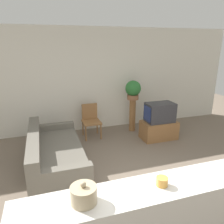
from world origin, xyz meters
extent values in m
plane|color=#756656|center=(0.00, 0.00, 0.00)|extent=(14.00, 14.00, 0.00)
cube|color=silver|center=(0.00, 3.43, 1.35)|extent=(9.00, 0.06, 2.70)
cube|color=#605B51|center=(-0.73, 1.59, 0.22)|extent=(0.95, 2.07, 0.44)
cube|color=#605B51|center=(-1.10, 1.59, 0.59)|extent=(0.20, 2.07, 0.31)
cube|color=#605B51|center=(-0.73, 0.64, 0.28)|extent=(0.95, 0.16, 0.56)
cube|color=#605B51|center=(-0.73, 2.55, 0.28)|extent=(0.95, 0.16, 0.56)
cube|color=olive|center=(1.80, 2.22, 0.23)|extent=(0.87, 0.49, 0.45)
cube|color=#333338|center=(1.80, 2.22, 0.68)|extent=(0.68, 0.42, 0.47)
cube|color=navy|center=(1.46, 2.22, 0.68)|extent=(0.02, 0.34, 0.36)
cube|color=olive|center=(0.23, 2.82, 0.40)|extent=(0.44, 0.44, 0.04)
cube|color=olive|center=(0.23, 3.02, 0.63)|extent=(0.40, 0.04, 0.41)
cylinder|color=olive|center=(0.04, 2.63, 0.19)|extent=(0.04, 0.04, 0.38)
cylinder|color=olive|center=(0.42, 2.63, 0.19)|extent=(0.04, 0.04, 0.38)
cylinder|color=olive|center=(0.04, 3.01, 0.19)|extent=(0.04, 0.04, 0.38)
cylinder|color=olive|center=(0.42, 3.01, 0.19)|extent=(0.04, 0.04, 0.38)
cylinder|color=olive|center=(1.38, 2.92, 0.44)|extent=(0.17, 0.17, 0.88)
cylinder|color=#8E5B3D|center=(1.38, 2.92, 0.94)|extent=(0.30, 0.30, 0.12)
sphere|color=#2D7033|center=(1.38, 2.92, 1.17)|extent=(0.41, 0.41, 0.41)
cylinder|color=tan|center=(-0.62, -0.67, 1.05)|extent=(0.23, 0.23, 0.15)
sphere|color=tan|center=(-0.62, -0.67, 1.15)|extent=(0.05, 0.05, 0.05)
cylinder|color=gold|center=(0.14, -0.67, 1.02)|extent=(0.11, 0.11, 0.08)
camera|label=1|loc=(-0.87, -2.23, 2.28)|focal=35.00mm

